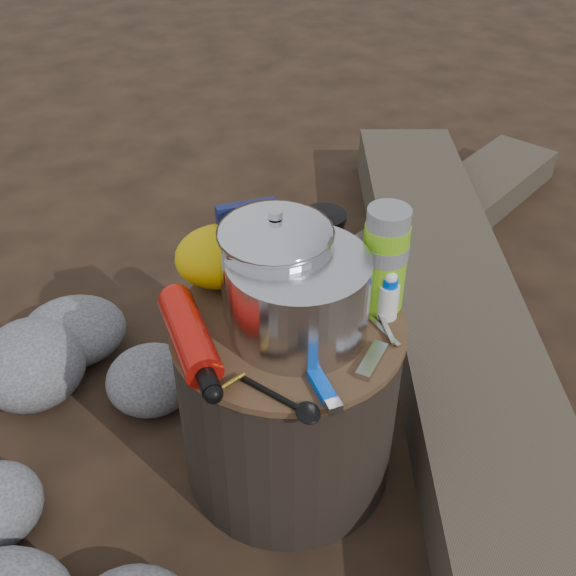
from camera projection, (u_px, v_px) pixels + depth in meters
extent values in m
plane|color=black|center=(288.00, 462.00, 1.49)|extent=(60.00, 60.00, 0.00)
cylinder|color=black|center=(288.00, 399.00, 1.37)|extent=(0.43, 0.43, 0.40)
cube|color=#41382C|center=(450.00, 309.00, 1.79)|extent=(0.76, 1.90, 0.16)
cube|color=#41382C|center=(441.00, 221.00, 2.19)|extent=(1.14, 0.88, 0.10)
cylinder|color=#B8B8BF|center=(298.00, 295.00, 1.19)|extent=(0.25, 0.25, 0.15)
cylinder|color=silver|center=(276.00, 265.00, 1.22)|extent=(0.20, 0.20, 0.20)
cylinder|color=#7BCC1B|center=(385.00, 260.00, 1.23)|extent=(0.08, 0.08, 0.20)
cylinder|color=black|center=(323.00, 243.00, 1.35)|extent=(0.08, 0.08, 0.13)
ellipsoid|color=#E0BA06|center=(220.00, 256.00, 1.31)|extent=(0.17, 0.14, 0.12)
cube|color=#0F1649|center=(249.00, 239.00, 1.34)|extent=(0.12, 0.03, 0.15)
cube|color=#0049E6|center=(322.00, 386.00, 1.11)|extent=(0.03, 0.10, 0.02)
cube|color=#B2B2B7|center=(372.00, 361.00, 1.16)|extent=(0.08, 0.09, 0.01)
cylinder|color=white|center=(389.00, 297.00, 1.24)|extent=(0.04, 0.04, 0.09)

